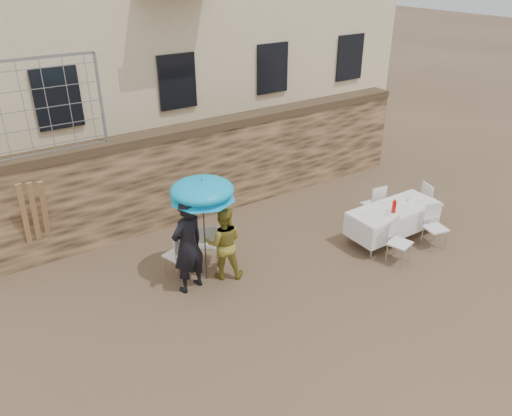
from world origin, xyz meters
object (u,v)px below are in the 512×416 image
couple_chair_left (176,253)px  table_chair_front_right (436,227)px  table_chair_back (373,203)px  man_suit (188,246)px  umbrella (202,193)px  couple_chair_right (208,243)px  table_chair_side (431,202)px  banquet_table (394,209)px  woman_dress (224,243)px  soda_bottle (394,207)px  table_chair_front_left (400,242)px

couple_chair_left → table_chair_front_right: size_ratio=1.00×
couple_chair_left → table_chair_back: 4.77m
man_suit → umbrella: (0.40, 0.10, 0.91)m
man_suit → table_chair_front_right: size_ratio=1.95×
couple_chair_right → table_chair_side: bearing=-160.5°
man_suit → banquet_table: bearing=156.0°
woman_dress → table_chair_side: bearing=-158.1°
man_suit → table_chair_front_right: 5.29m
banquet_table → table_chair_front_right: bearing=-56.3°
soda_bottle → table_chair_front_left: size_ratio=0.27×
soda_bottle → table_chair_back: soda_bottle is taller
table_chair_side → woman_dress: bearing=96.8°
table_chair_front_right → soda_bottle: bearing=151.1°
banquet_table → soda_bottle: bearing=-143.1°
table_chair_front_left → umbrella: bearing=140.1°
couple_chair_right → table_chair_front_right: bearing=-172.9°
umbrella → couple_chair_right: (0.30, 0.45, -1.37)m
woman_dress → umbrella: 1.16m
banquet_table → table_chair_back: (0.20, 0.80, -0.25)m
table_chair_front_left → table_chair_front_right: same height
umbrella → banquet_table: (4.14, -0.89, -1.11)m
couple_chair_left → banquet_table: 4.74m
table_chair_side → table_chair_front_left: bearing=127.4°
man_suit → banquet_table: man_suit is taller
man_suit → table_chair_front_left: size_ratio=1.95×
umbrella → soda_bottle: umbrella is taller
couple_chair_right → soda_bottle: soda_bottle is taller
soda_bottle → couple_chair_left: bearing=161.1°
man_suit → soda_bottle: (4.34, -0.94, -0.03)m
man_suit → couple_chair_left: 0.71m
woman_dress → table_chair_back: size_ratio=1.55×
woman_dress → couple_chair_right: woman_dress is taller
woman_dress → table_chair_back: 4.00m
couple_chair_right → umbrella: bearing=89.1°
couple_chair_right → soda_bottle: bearing=-169.5°
umbrella → soda_bottle: bearing=-14.8°
soda_bottle → table_chair_side: size_ratio=0.27×
man_suit → woman_dress: size_ratio=1.26×
woman_dress → table_chair_front_left: size_ratio=1.55×
umbrella → couple_chair_left: umbrella is taller
couple_chair_right → table_chair_front_left: same height
banquet_table → table_chair_side: size_ratio=2.19×
man_suit → umbrella: umbrella is taller
man_suit → couple_chair_right: size_ratio=1.95×
man_suit → banquet_table: 4.61m
umbrella → man_suit: bearing=-166.0°
couple_chair_right → table_chair_front_left: 3.86m
couple_chair_left → couple_chair_right: same height
man_suit → woman_dress: bearing=165.9°
couple_chair_left → man_suit: bearing=71.5°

